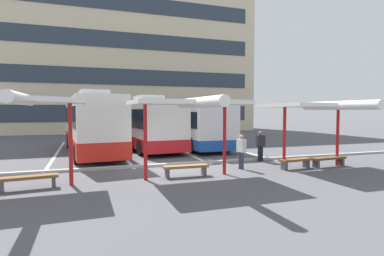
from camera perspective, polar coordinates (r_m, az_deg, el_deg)
ground_plane at (r=14.12m, az=-2.64°, el=-7.46°), size 160.00×160.00×0.00m
terminal_building at (r=44.27m, az=-14.06°, el=13.48°), size 35.36×13.00×23.92m
coach_bus_0 at (r=19.74m, az=-17.97°, el=0.49°), size 3.43×10.46×3.75m
coach_bus_1 at (r=22.13m, az=-8.96°, el=0.74°), size 3.49×11.13×3.61m
coach_bus_2 at (r=22.82m, az=-0.23°, el=0.67°), size 2.71×10.88×3.45m
lane_stripe_0 at (r=21.07m, az=-23.54°, el=-4.18°), size 0.16×14.00×0.01m
lane_stripe_1 at (r=21.11m, az=-13.38°, el=-3.99°), size 0.16×14.00×0.01m
lane_stripe_2 at (r=21.79m, az=-3.55°, el=-3.69°), size 0.16×14.00×0.01m
lane_stripe_3 at (r=23.06m, az=5.42°, el=-3.31°), size 0.16×14.00×0.01m
waiting_shelter_0 at (r=11.47m, az=-28.27°, el=4.29°), size 3.66×4.20×3.15m
bench_0 at (r=11.74m, az=-27.90°, el=-8.32°), size 1.87×0.62×0.45m
waiting_shelter_1 at (r=11.81m, az=-0.57°, el=4.40°), size 4.25×5.00×3.08m
bench_1 at (r=12.39m, az=-1.15°, el=-7.36°), size 1.83×0.46×0.45m
waiting_shelter_2 at (r=14.96m, az=21.99°, el=3.66°), size 3.98×5.13×3.01m
bench_2 at (r=14.76m, az=18.49°, el=-5.84°), size 1.62×0.58×0.45m
bench_3 at (r=15.86m, az=23.84°, el=-5.31°), size 1.88×0.56×0.45m
platform_kerb at (r=14.89m, az=-3.54°, el=-6.67°), size 44.00×0.24×0.12m
waiting_passenger_0 at (r=14.03m, az=9.06°, el=-3.92°), size 0.29×0.48×1.55m
waiting_passenger_1 at (r=16.39m, az=12.48°, el=-2.92°), size 0.45×0.23×1.56m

